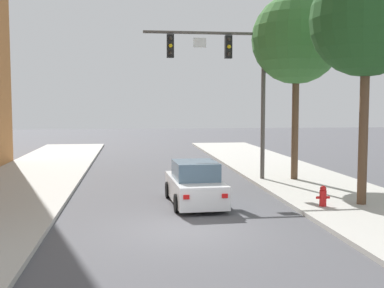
# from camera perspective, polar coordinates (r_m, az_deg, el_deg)

# --- Properties ---
(ground_plane) EXTENTS (120.00, 120.00, 0.00)m
(ground_plane) POSITION_cam_1_polar(r_m,az_deg,el_deg) (14.17, -0.55, -10.24)
(ground_plane) COLOR #4C4C51
(traffic_signal_mast) EXTENTS (5.72, 0.38, 7.50)m
(traffic_signal_mast) POSITION_cam_1_polar(r_m,az_deg,el_deg) (22.50, 4.63, 8.87)
(traffic_signal_mast) COLOR #514C47
(traffic_signal_mast) RESTS_ON sidewalk_right
(car_lead_white) EXTENTS (1.96, 4.30, 1.60)m
(car_lead_white) POSITION_cam_1_polar(r_m,az_deg,el_deg) (17.61, 0.32, -4.88)
(car_lead_white) COLOR silver
(car_lead_white) RESTS_ON ground
(fire_hydrant) EXTENTS (0.48, 0.24, 0.72)m
(fire_hydrant) POSITION_cam_1_polar(r_m,az_deg,el_deg) (17.22, 15.37, -6.00)
(fire_hydrant) COLOR red
(fire_hydrant) RESTS_ON sidewalk_right
(street_tree_nearest) EXTENTS (3.91, 3.91, 8.37)m
(street_tree_nearest) POSITION_cam_1_polar(r_m,az_deg,el_deg) (17.97, 20.13, 13.66)
(street_tree_nearest) COLOR brown
(street_tree_nearest) RESTS_ON sidewalk_right
(street_tree_second) EXTENTS (4.17, 4.17, 8.64)m
(street_tree_second) POSITION_cam_1_polar(r_m,az_deg,el_deg) (23.15, 12.38, 12.09)
(street_tree_second) COLOR brown
(street_tree_second) RESTS_ON sidewalk_right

